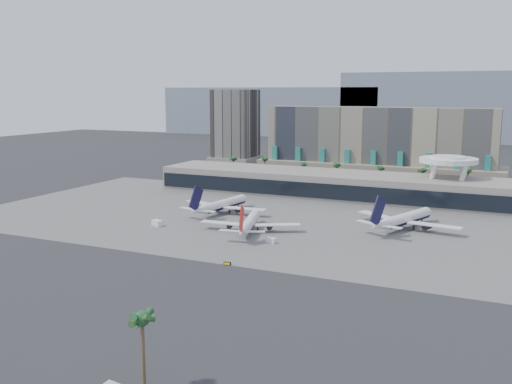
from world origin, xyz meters
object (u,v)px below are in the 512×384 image
at_px(taxiway_sign, 227,264).
at_px(airliner_centre, 249,223).
at_px(service_vehicle_b, 271,240).
at_px(airliner_right, 405,219).
at_px(airliner_left, 222,205).
at_px(service_vehicle_a, 157,223).

bearing_deg(taxiway_sign, airliner_centre, 90.83).
bearing_deg(service_vehicle_b, taxiway_sign, -83.10).
xyz_separation_m(airliner_right, service_vehicle_b, (-37.80, -39.31, -2.98)).
relative_size(airliner_left, service_vehicle_a, 8.95).
bearing_deg(airliner_centre, taxiway_sign, -89.79).
height_order(airliner_left, service_vehicle_b, airliner_left).
distance_m(service_vehicle_a, service_vehicle_b, 49.78).
xyz_separation_m(airliner_centre, airliner_right, (51.23, 28.16, 0.48)).
relative_size(airliner_left, airliner_right, 0.98).
bearing_deg(taxiway_sign, airliner_right, 44.53).
height_order(airliner_right, service_vehicle_a, airliner_right).
relative_size(service_vehicle_b, taxiway_sign, 1.55).
height_order(airliner_left, airliner_centre, airliner_left).
bearing_deg(airliner_right, airliner_left, -157.05).
xyz_separation_m(airliner_left, airliner_centre, (24.35, -24.73, -0.26)).
bearing_deg(service_vehicle_b, airliner_left, 147.50).
bearing_deg(service_vehicle_a, airliner_left, 91.75).
distance_m(airliner_right, taxiway_sign, 78.89).
bearing_deg(service_vehicle_b, airliner_centre, 151.32).
bearing_deg(airliner_right, service_vehicle_a, -138.05).
bearing_deg(taxiway_sign, airliner_left, 103.86).
height_order(service_vehicle_b, taxiway_sign, service_vehicle_b).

